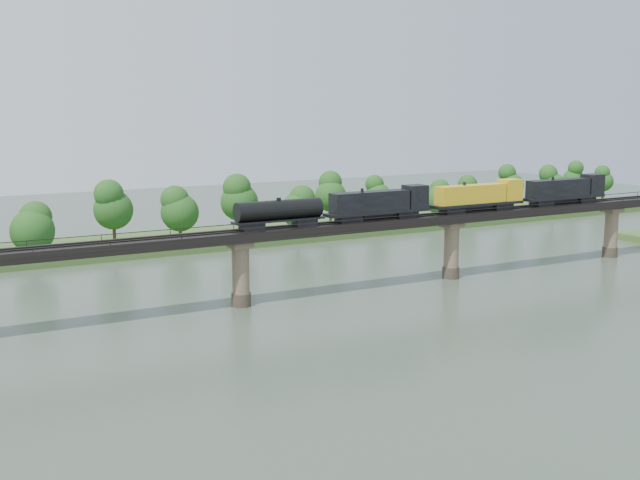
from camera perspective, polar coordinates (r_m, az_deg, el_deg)
ground at (r=96.78m, az=1.62°, el=-8.60°), size 400.00×400.00×0.00m
far_bank at (r=173.02m, az=-12.96°, el=-0.35°), size 300.00×24.00×1.60m
bridge at (r=121.20m, az=-5.66°, el=-2.19°), size 236.00×30.00×11.50m
bridge_superstructure at (r=120.05m, az=-5.71°, el=0.77°), size 220.00×4.90×0.75m
far_treeline at (r=165.44m, az=-15.35°, el=1.91°), size 289.06×17.54×13.60m
freight_train at (r=139.55m, az=8.99°, el=2.89°), size 76.98×3.00×5.30m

